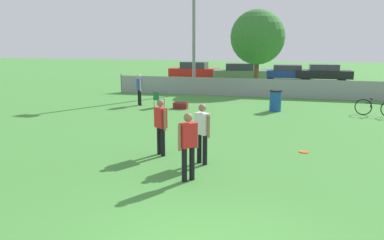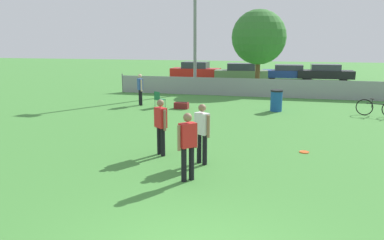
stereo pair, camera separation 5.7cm
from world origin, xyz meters
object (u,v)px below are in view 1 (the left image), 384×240
player_defender_red (188,142)px  spectator_in_blue (139,88)px  player_thrower_red (161,123)px  parked_car_dark (324,73)px  parked_car_blue (287,72)px  player_receiver_white (202,130)px  light_pole (194,10)px  frisbee_disc (304,152)px  folding_chair_sideline (158,98)px  parked_car_olive (240,73)px  tree_near_pole (258,37)px  parked_car_red (194,71)px  bicycle_sideline (376,108)px  gear_bag_sideline (181,106)px  trash_bin (275,100)px

player_defender_red → spectator_in_blue: size_ratio=1.02×
player_thrower_red → parked_car_dark: size_ratio=0.36×
parked_car_blue → player_receiver_white: bearing=-96.6°
light_pole → frisbee_disc: size_ratio=30.22×
folding_chair_sideline → parked_car_olive: 14.00m
tree_near_pole → parked_car_dark: bearing=57.4°
player_defender_red → parked_car_red: (-5.76, 24.32, -0.24)m
player_defender_red → bicycle_sideline: bearing=11.1°
light_pole → frisbee_disc: light_pole is taller
light_pole → player_thrower_red: size_ratio=5.33×
light_pole → bicycle_sideline: light_pole is taller
spectator_in_blue → gear_bag_sideline: (2.36, -0.48, -0.77)m
player_defender_red → folding_chair_sideline: bearing=66.7°
player_thrower_red → parked_car_blue: size_ratio=0.36×
parked_car_olive → parked_car_red: bearing=159.4°
gear_bag_sideline → player_defender_red: bearing=-73.2°
player_receiver_white → frisbee_disc: size_ratio=5.67×
player_receiver_white → bicycle_sideline: 10.34m
folding_chair_sideline → parked_car_red: parked_car_red is taller
tree_near_pole → trash_bin: (1.52, -7.69, -3.04)m
gear_bag_sideline → tree_near_pole: bearing=69.4°
player_defender_red → parked_car_olive: 23.26m
player_thrower_red → player_defender_red: size_ratio=1.00×
folding_chair_sideline → parked_car_blue: parked_car_blue is taller
trash_bin → gear_bag_sideline: trash_bin is taller
player_thrower_red → player_defender_red: 2.22m
frisbee_disc → parked_car_dark: (2.50, 22.40, 0.66)m
player_receiver_white → player_thrower_red: bearing=-167.9°
player_receiver_white → parked_car_blue: size_ratio=0.36×
spectator_in_blue → frisbee_disc: size_ratio=5.59×
parked_car_olive → folding_chair_sideline: bearing=-105.8°
player_defender_red → player_thrower_red: bearing=79.2°
trash_bin → parked_car_blue: bearing=88.0°
player_defender_red → parked_car_blue: size_ratio=0.36×
player_receiver_white → parked_car_red: bearing=136.3°
player_defender_red → bicycle_sideline: 11.45m
light_pole → spectator_in_blue: size_ratio=5.41×
tree_near_pole → parked_car_dark: 9.86m
tree_near_pole → player_receiver_white: tree_near_pole is taller
player_defender_red → parked_car_olive: bearing=47.5°
player_receiver_white → parked_car_blue: bearing=116.9°
spectator_in_blue → frisbee_disc: 10.52m
bicycle_sideline → light_pole: bearing=169.3°
parked_car_red → parked_car_blue: bearing=12.1°
player_thrower_red → parked_car_red: bearing=141.9°
spectator_in_blue → trash_bin: (6.94, -0.01, -0.42)m
player_thrower_red → trash_bin: 8.64m
light_pole → tree_near_pole: bearing=32.7°
trash_bin → parked_car_blue: parked_car_blue is taller
parked_car_olive → frisbee_disc: bearing=-83.4°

